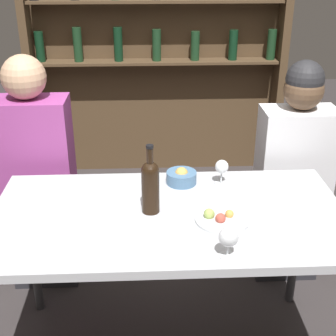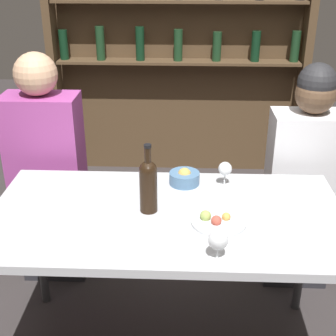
# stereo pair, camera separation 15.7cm
# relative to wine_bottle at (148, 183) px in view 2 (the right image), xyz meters

# --- Properties ---
(dining_table) EXTENTS (1.47, 0.76, 0.76)m
(dining_table) POSITION_rel_wine_bottle_xyz_m (0.08, -0.02, -0.19)
(dining_table) COLOR #B7BABF
(dining_table) RESTS_ON ground_plane
(wine_rack_wall) EXTENTS (2.01, 0.21, 2.11)m
(wine_rack_wall) POSITION_rel_wine_bottle_xyz_m (0.08, 2.00, 0.22)
(wine_rack_wall) COLOR #4C3823
(wine_rack_wall) RESTS_ON ground_plane
(wine_bottle) EXTENTS (0.07, 0.07, 0.30)m
(wine_bottle) POSITION_rel_wine_bottle_xyz_m (0.00, 0.00, 0.00)
(wine_bottle) COLOR black
(wine_bottle) RESTS_ON dining_table
(wine_glass_0) EXTENTS (0.06, 0.06, 0.12)m
(wine_glass_0) POSITION_rel_wine_bottle_xyz_m (0.33, 0.24, -0.04)
(wine_glass_0) COLOR silver
(wine_glass_0) RESTS_ON dining_table
(wine_glass_1) EXTENTS (0.07, 0.07, 0.12)m
(wine_glass_1) POSITION_rel_wine_bottle_xyz_m (0.27, -0.33, -0.05)
(wine_glass_1) COLOR silver
(wine_glass_1) RESTS_ON dining_table
(food_plate_0) EXTENTS (0.22, 0.22, 0.05)m
(food_plate_0) POSITION_rel_wine_bottle_xyz_m (0.28, -0.09, -0.11)
(food_plate_0) COLOR silver
(food_plate_0) RESTS_ON dining_table
(snack_bowl) EXTENTS (0.14, 0.14, 0.08)m
(snack_bowl) POSITION_rel_wine_bottle_xyz_m (0.14, 0.25, -0.09)
(snack_bowl) COLOR #4C7299
(snack_bowl) RESTS_ON dining_table
(seated_person_left) EXTENTS (0.39, 0.22, 1.29)m
(seated_person_left) POSITION_rel_wine_bottle_xyz_m (-0.60, 0.57, -0.27)
(seated_person_left) COLOR #26262B
(seated_person_left) RESTS_ON ground_plane
(seated_person_right) EXTENTS (0.39, 0.22, 1.25)m
(seated_person_right) POSITION_rel_wine_bottle_xyz_m (0.78, 0.57, -0.28)
(seated_person_right) COLOR #26262B
(seated_person_right) RESTS_ON ground_plane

